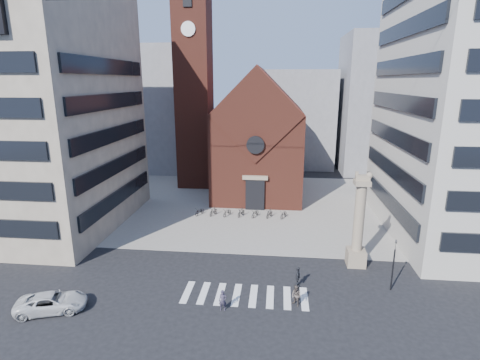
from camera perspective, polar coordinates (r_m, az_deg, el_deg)
name	(u,v)px	position (r m, az deg, el deg)	size (l,w,h in m)	color
ground	(242,276)	(32.94, 0.27, -14.35)	(120.00, 120.00, 0.00)	black
piazza	(256,204)	(50.32, 2.44, -3.74)	(46.00, 30.00, 0.05)	gray
zebra_crossing	(245,295)	(30.32, 0.76, -17.15)	(10.20, 3.20, 0.01)	white
church	(259,139)	(54.32, 2.93, 6.29)	(12.00, 16.65, 18.00)	maroon
campanile	(194,83)	(58.04, -7.02, 14.43)	(5.50, 5.50, 31.20)	maroon
building_left	(32,110)	(47.12, -29.18, 9.28)	(18.00, 20.00, 26.00)	tan
bg_block_left	(156,109)	(72.48, -12.62, 10.51)	(16.00, 14.00, 22.00)	gray
bg_block_mid	(296,119)	(74.01, 8.51, 9.23)	(14.00, 12.00, 18.00)	gray
bg_block_right	(387,104)	(73.27, 21.52, 10.68)	(16.00, 14.00, 24.00)	gray
lion_column	(358,229)	(34.78, 17.57, -7.15)	(1.63, 1.60, 8.68)	gray
traffic_light	(393,264)	(32.19, 22.34, -11.71)	(0.13, 0.16, 4.30)	black
white_car	(52,302)	(31.37, -26.77, -16.32)	(2.21, 4.80, 1.33)	silver
pedestrian_0	(223,301)	(28.31, -2.64, -17.87)	(0.57, 0.37, 1.56)	#332E40
pedestrian_1	(296,296)	(29.03, 8.57, -17.06)	(0.79, 0.61, 1.62)	#4F453F
pedestrian_2	(298,277)	(31.43, 8.79, -14.36)	(0.97, 0.40, 1.65)	#222429
scooter_0	(200,211)	(46.56, -6.16, -4.74)	(0.62, 1.77, 0.93)	black
scooter_1	(213,211)	(46.23, -4.08, -4.77)	(0.49, 1.72, 1.03)	black
scooter_2	(227,212)	(45.99, -1.96, -4.92)	(0.62, 1.77, 0.93)	black
scooter_3	(241,212)	(45.77, 0.18, -4.93)	(0.49, 1.72, 1.03)	black
scooter_4	(255,213)	(45.66, 2.33, -5.07)	(0.62, 1.77, 0.93)	black
scooter_5	(269,213)	(45.58, 4.50, -5.07)	(0.49, 1.72, 1.03)	black
scooter_6	(284,214)	(45.59, 6.67, -5.19)	(0.62, 1.77, 0.93)	black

